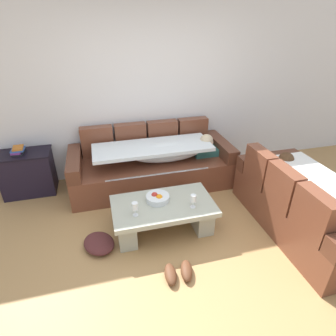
# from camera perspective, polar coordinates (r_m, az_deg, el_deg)

# --- Properties ---
(ground_plane) EXTENTS (14.00, 14.00, 0.00)m
(ground_plane) POSITION_cam_1_polar(r_m,az_deg,el_deg) (3.18, 4.01, -18.11)
(ground_plane) COLOR #A87E4C
(back_wall) EXTENTS (9.00, 0.10, 2.70)m
(back_wall) POSITION_cam_1_polar(r_m,az_deg,el_deg) (4.37, -4.64, 15.90)
(back_wall) COLOR silver
(back_wall) RESTS_ON ground_plane
(couch_along_wall) EXTENTS (2.39, 0.92, 0.88)m
(couch_along_wall) POSITION_cam_1_polar(r_m,az_deg,el_deg) (4.23, -2.82, 0.77)
(couch_along_wall) COLOR brown
(couch_along_wall) RESTS_ON ground_plane
(couch_near_window) EXTENTS (0.92, 1.83, 0.88)m
(couch_near_window) POSITION_cam_1_polar(r_m,az_deg,el_deg) (3.71, 26.12, -6.83)
(couch_near_window) COLOR brown
(couch_near_window) RESTS_ON ground_plane
(coffee_table) EXTENTS (1.20, 0.68, 0.38)m
(coffee_table) POSITION_cam_1_polar(r_m,az_deg,el_deg) (3.37, -0.99, -9.31)
(coffee_table) COLOR #A0A593
(coffee_table) RESTS_ON ground_plane
(fruit_bowl) EXTENTS (0.28, 0.28, 0.10)m
(fruit_bowl) POSITION_cam_1_polar(r_m,az_deg,el_deg) (3.31, -2.16, -6.15)
(fruit_bowl) COLOR silver
(fruit_bowl) RESTS_ON coffee_table
(wine_glass_near_left) EXTENTS (0.07, 0.07, 0.17)m
(wine_glass_near_left) POSITION_cam_1_polar(r_m,az_deg,el_deg) (3.06, -6.83, -7.91)
(wine_glass_near_left) COLOR silver
(wine_glass_near_left) RESTS_ON coffee_table
(wine_glass_near_right) EXTENTS (0.07, 0.07, 0.17)m
(wine_glass_near_right) POSITION_cam_1_polar(r_m,az_deg,el_deg) (3.17, 5.21, -6.33)
(wine_glass_near_right) COLOR silver
(wine_glass_near_right) RESTS_ON coffee_table
(side_cabinet) EXTENTS (0.72, 0.44, 0.64)m
(side_cabinet) POSITION_cam_1_polar(r_m,az_deg,el_deg) (4.50, -26.86, -0.91)
(side_cabinet) COLOR black
(side_cabinet) RESTS_ON ground_plane
(book_stack_on_cabinet) EXTENTS (0.17, 0.24, 0.09)m
(book_stack_on_cabinet) POSITION_cam_1_polar(r_m,az_deg,el_deg) (4.37, -28.48, 3.21)
(book_stack_on_cabinet) COLOR black
(book_stack_on_cabinet) RESTS_ON side_cabinet
(pair_of_shoes) EXTENTS (0.34, 0.29, 0.09)m
(pair_of_shoes) POSITION_cam_1_polar(r_m,az_deg,el_deg) (2.99, 2.18, -20.66)
(pair_of_shoes) COLOR #59331E
(pair_of_shoes) RESTS_ON ground_plane
(crumpled_garment) EXTENTS (0.47, 0.50, 0.12)m
(crumpled_garment) POSITION_cam_1_polar(r_m,az_deg,el_deg) (3.34, -14.01, -14.81)
(crumpled_garment) COLOR #4C2323
(crumpled_garment) RESTS_ON ground_plane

